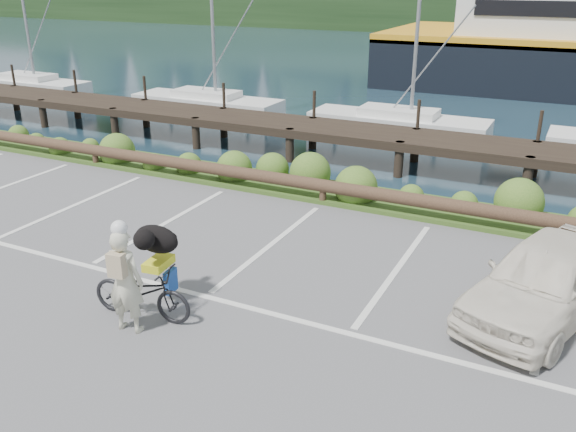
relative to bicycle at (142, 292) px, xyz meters
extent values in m
plane|color=#545456|center=(0.53, 1.37, -0.45)|extent=(72.00, 72.00, 0.00)
plane|color=#172C39|center=(0.53, 49.37, -1.65)|extent=(160.00, 160.00, 0.00)
cube|color=#3D5B21|center=(0.53, 6.67, -0.40)|extent=(34.00, 1.60, 0.10)
imported|color=black|center=(0.00, 0.00, 0.00)|extent=(1.75, 0.78, 0.89)
imported|color=beige|center=(0.05, -0.39, 0.39)|extent=(0.65, 0.47, 1.66)
ellipsoid|color=black|center=(-0.06, 0.54, 0.68)|extent=(0.48, 0.84, 0.46)
imported|color=silver|center=(5.65, 2.84, 0.20)|extent=(2.67, 4.07, 1.29)
camera|label=1|loc=(5.77, -6.53, 4.63)|focal=38.00mm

